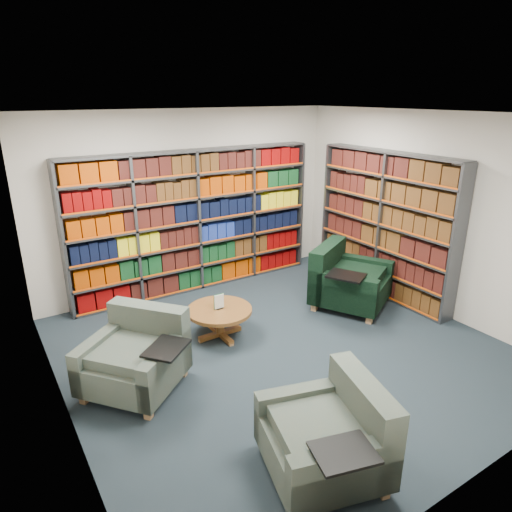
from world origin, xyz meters
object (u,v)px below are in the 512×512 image
chair_green_right (345,282)px  coffee_table (220,314)px  chair_teal_left (138,357)px  chair_teal_front (333,438)px

chair_green_right → coffee_table: chair_green_right is taller
chair_teal_left → chair_green_right: (3.26, 0.29, 0.03)m
chair_green_right → chair_teal_left: bearing=-174.9°
chair_teal_left → chair_teal_front: bearing=-65.2°
chair_teal_left → coffee_table: bearing=20.1°
chair_teal_front → coffee_table: (0.29, 2.50, -0.02)m
chair_green_right → coffee_table: (-2.03, 0.16, -0.05)m
chair_teal_left → chair_teal_front: (0.94, -2.04, -0.00)m
chair_green_right → chair_teal_front: (-2.32, -2.34, -0.03)m
chair_teal_left → chair_teal_front: size_ratio=1.09×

